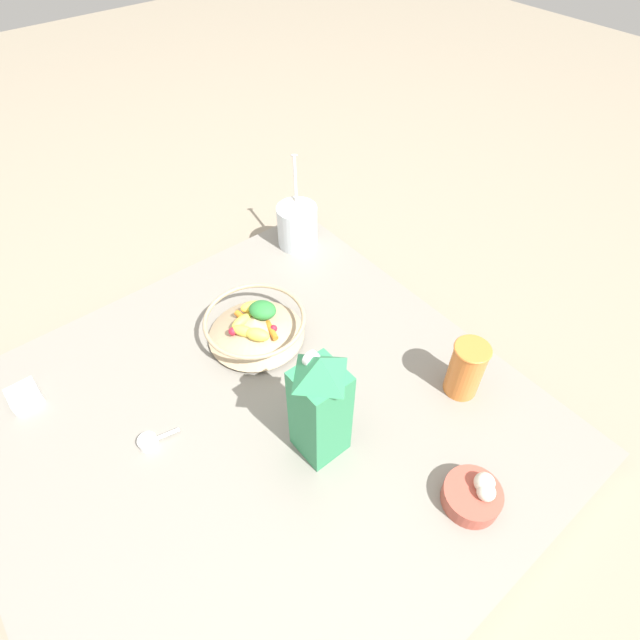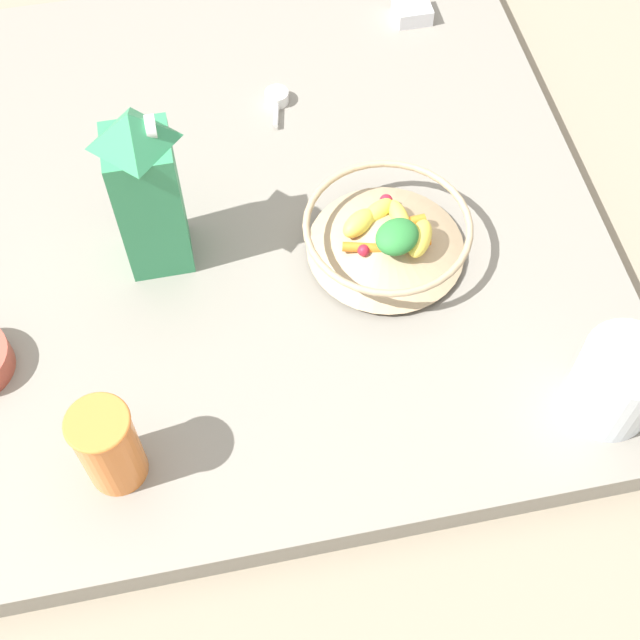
# 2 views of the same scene
# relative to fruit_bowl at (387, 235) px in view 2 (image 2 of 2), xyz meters

# --- Properties ---
(ground_plane) EXTENTS (6.00, 6.00, 0.00)m
(ground_plane) POSITION_rel_fruit_bowl_xyz_m (0.12, 0.19, -0.09)
(ground_plane) COLOR gray
(countertop) EXTENTS (1.04, 1.04, 0.05)m
(countertop) POSITION_rel_fruit_bowl_xyz_m (0.12, 0.19, -0.07)
(countertop) COLOR gray
(countertop) RESTS_ON ground_plane
(fruit_bowl) EXTENTS (0.24, 0.24, 0.09)m
(fruit_bowl) POSITION_rel_fruit_bowl_xyz_m (0.00, 0.00, 0.00)
(fruit_bowl) COLOR tan
(fruit_bowl) RESTS_ON countertop
(milk_carton) EXTENTS (0.09, 0.09, 0.28)m
(milk_carton) POSITION_rel_fruit_bowl_xyz_m (0.06, 0.31, 0.10)
(milk_carton) COLOR #338C59
(milk_carton) RESTS_ON countertop
(yogurt_tub) EXTENTS (0.12, 0.14, 0.23)m
(yogurt_tub) POSITION_rel_fruit_bowl_xyz_m (-0.29, -0.22, 0.03)
(yogurt_tub) COLOR silver
(yogurt_tub) RESTS_ON countertop
(drinking_cup) EXTENTS (0.08, 0.08, 0.14)m
(drinking_cup) POSITION_rel_fruit_bowl_xyz_m (-0.26, 0.40, 0.03)
(drinking_cup) COLOR orange
(drinking_cup) RESTS_ON countertop
(spice_jar) EXTENTS (0.06, 0.06, 0.03)m
(spice_jar) POSITION_rel_fruit_bowl_xyz_m (0.48, -0.16, -0.03)
(spice_jar) COLOR silver
(spice_jar) RESTS_ON countertop
(measuring_scoop) EXTENTS (0.08, 0.04, 0.02)m
(measuring_scoop) POSITION_rel_fruit_bowl_xyz_m (0.32, 0.10, -0.03)
(measuring_scoop) COLOR white
(measuring_scoop) RESTS_ON countertop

